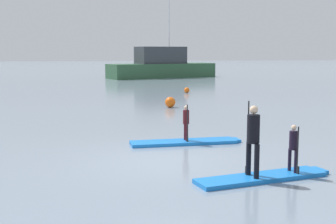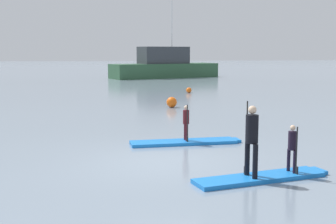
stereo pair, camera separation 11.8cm
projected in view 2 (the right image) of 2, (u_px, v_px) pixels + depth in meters
name	position (u px, v px, depth m)	size (l,w,h in m)	color
ground_plane	(163.00, 161.00, 12.34)	(240.00, 240.00, 0.00)	gray
paddleboard_near	(186.00, 142.00, 14.59)	(3.55, 0.89, 0.10)	blue
paddler_child_solo	(186.00, 121.00, 14.49)	(0.21, 0.40, 1.17)	#4C1419
paddleboard_far	(262.00, 177.00, 10.52)	(3.38, 1.37, 0.10)	blue
paddler_adult	(252.00, 136.00, 10.28)	(0.34, 0.50, 1.71)	black
paddler_child_front	(292.00, 146.00, 10.71)	(0.23, 0.39, 1.12)	black
fishing_boat_white_large	(164.00, 66.00, 49.88)	(12.31, 7.02, 9.14)	#2D5638
mooring_buoy_near	(189.00, 90.00, 32.06)	(0.38, 0.38, 0.38)	orange
mooring_buoy_mid	(172.00, 102.00, 23.85)	(0.55, 0.55, 0.55)	orange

